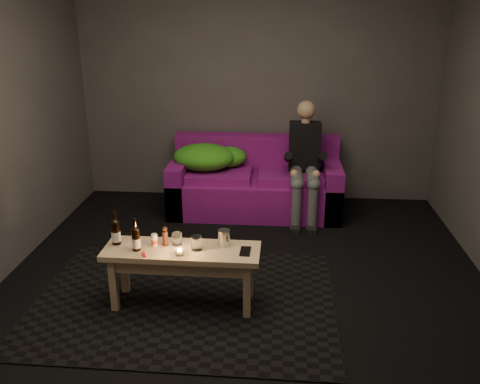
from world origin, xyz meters
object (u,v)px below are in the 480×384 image
Objects in this scene: person at (305,160)px; beer_bottle_a at (116,232)px; steel_cup at (224,238)px; coffee_table at (182,259)px; sofa at (255,185)px; beer_bottle_b at (136,239)px.

person is 2.30m from beer_bottle_a.
coffee_table is at bearing -165.41° from steel_cup.
coffee_table is 0.35m from steel_cup.
beer_bottle_a is (-0.50, 0.04, 0.18)m from coffee_table.
sofa is 1.91m from steel_cup.
beer_bottle_a reaches higher than coffee_table.
beer_bottle_b is at bearing -110.63° from sofa.
person is at bearing 55.60° from beer_bottle_b.
sofa reaches higher than beer_bottle_a.
coffee_table is 4.61× the size of beer_bottle_b.
sofa is 6.85× the size of beer_bottle_a.
coffee_table is at bearing -4.60° from beer_bottle_a.
steel_cup is (-0.66, -1.74, -0.10)m from person.
person reaches higher than sofa.
person is at bearing 50.74° from beer_bottle_a.
beer_bottle_a is at bearing 153.37° from beer_bottle_b.
beer_bottle_a is (-1.46, -1.78, -0.06)m from person.
sofa is 2.02m from coffee_table.
coffee_table is at bearing -102.54° from sofa.
beer_bottle_a is at bearing 175.40° from coffee_table.
person reaches higher than beer_bottle_a.
beer_bottle_b is at bearing -26.63° from beer_bottle_a.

